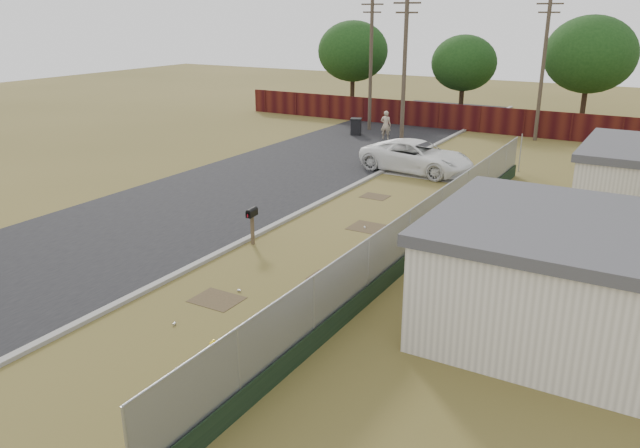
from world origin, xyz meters
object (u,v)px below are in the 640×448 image
Objects in this scene: fire_hydrant at (214,356)px; trash_bin at (356,126)px; pickup_truck at (417,157)px; mailbox at (252,216)px; pedestrian at (386,125)px.

trash_bin is (-10.52, 27.80, 0.20)m from fire_hydrant.
mailbox is at bearing -178.51° from pickup_truck.
mailbox is at bearing -72.86° from trash_bin.
pedestrian is at bearing 101.10° from mailbox.
pickup_truck is at bearing 85.26° from mailbox.
mailbox is 0.23× the size of pickup_truck.
fire_hydrant is 0.43× the size of pedestrian.
mailbox is 0.73× the size of pedestrian.
fire_hydrant is 0.59× the size of mailbox.
trash_bin reaches higher than fire_hydrant.
pickup_truck is 3.13× the size of pedestrian.
pedestrian is at bearing -10.57° from trash_bin.
pickup_truck is at bearing 115.47° from pedestrian.
fire_hydrant is at bearing 96.80° from pedestrian.
mailbox is at bearing 91.37° from pedestrian.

